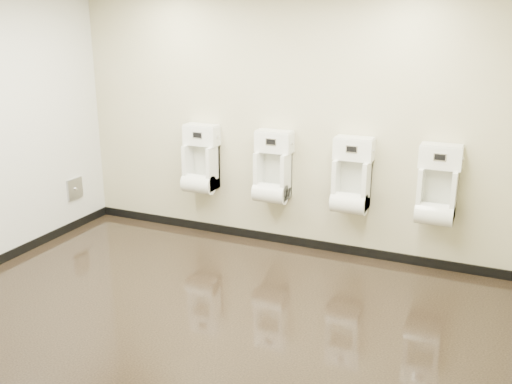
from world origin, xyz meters
TOP-DOWN VIEW (x-y plane):
  - ground at (0.00, 0.00)m, footprint 5.00×3.50m
  - back_wall at (0.00, 1.75)m, footprint 5.00×0.02m
  - front_wall at (0.00, -1.75)m, footprint 5.00×0.02m
  - skirting_back at (0.00, 1.74)m, footprint 5.00×0.02m
  - skirting_left at (-2.49, 0.00)m, footprint 0.02×3.50m
  - access_panel at (-2.48, 1.20)m, footprint 0.04×0.25m
  - urinal_0 at (-0.96, 1.61)m, footprint 0.41×0.31m
  - urinal_1 at (-0.06, 1.61)m, footprint 0.41×0.31m
  - urinal_2 at (0.82, 1.61)m, footprint 0.41×0.31m
  - urinal_3 at (1.67, 1.61)m, footprint 0.41×0.31m

SIDE VIEW (x-z plane):
  - ground at x=0.00m, z-range 0.00..0.00m
  - skirting_back at x=0.00m, z-range 0.00..0.10m
  - skirting_left at x=-2.49m, z-range 0.00..0.10m
  - access_panel at x=-2.48m, z-range 0.38..0.62m
  - urinal_0 at x=-0.96m, z-range 0.48..1.25m
  - urinal_1 at x=-0.06m, z-range 0.48..1.25m
  - urinal_2 at x=0.82m, z-range 0.48..1.25m
  - urinal_3 at x=1.67m, z-range 0.48..1.25m
  - back_wall at x=0.00m, z-range 0.00..2.80m
  - front_wall at x=0.00m, z-range 0.00..2.80m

